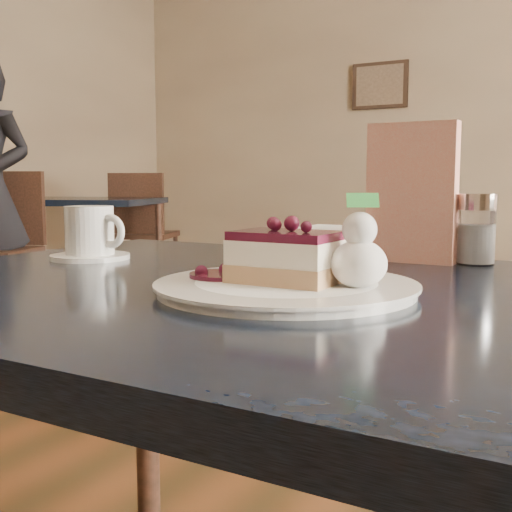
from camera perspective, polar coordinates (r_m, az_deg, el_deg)
The scene contains 10 objects.
main_table at distance 0.80m, azimuth 4.30°, elevation -8.28°, with size 1.20×0.81×0.74m.
dessert_plate at distance 0.73m, azimuth 2.67°, elevation -2.85°, with size 0.29×0.29×0.01m, color white.
cheesecake_slice at distance 0.73m, azimuth 2.69°, elevation -0.13°, with size 0.12×0.09×0.06m.
whipped_cream at distance 0.71m, azimuth 9.13°, elevation -0.66°, with size 0.06×0.06×0.05m.
berry_sauce at distance 0.77m, azimuth -3.04°, elevation -1.72°, with size 0.08×0.08×0.01m, color #471428.
coffee_set at distance 1.08m, azimuth -14.47°, elevation 1.77°, with size 0.14×0.13×0.09m.
menu_card at distance 1.03m, azimuth 13.65°, elevation 5.45°, with size 0.14×0.03×0.22m, color beige.
sugar_shaker at distance 1.03m, azimuth 19.03°, elevation 2.33°, with size 0.06×0.06×0.11m.
napkin_stack at distance 1.10m, azimuth 7.07°, elevation 1.26°, with size 0.12×0.12×0.05m, color white.
bg_table_far_left at distance 4.60m, azimuth -15.15°, elevation -3.54°, with size 1.21×1.82×1.21m.
Camera 1 is at (0.37, -0.58, 0.87)m, focal length 45.00 mm.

